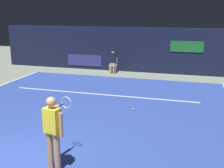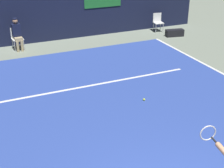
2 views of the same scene
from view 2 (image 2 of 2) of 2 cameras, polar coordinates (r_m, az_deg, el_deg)
ground_plane at (r=8.80m, az=-3.53°, el=-5.86°), size 32.10×32.10×0.00m
court_surface at (r=8.80m, az=-3.53°, el=-5.83°), size 10.49×10.67×0.01m
line_service at (r=10.36m, az=-7.19°, el=-0.91°), size 8.18×0.10×0.01m
back_wall at (r=14.89m, az=-13.75°, el=11.84°), size 16.26×0.33×2.60m
line_judge_on_chair at (r=14.14m, az=-16.10°, el=8.33°), size 0.48×0.56×1.32m
courtside_chair_near at (r=16.50m, az=7.94°, el=10.70°), size 0.50×0.48×0.88m
tennis_ball at (r=9.65m, az=5.57°, el=-2.68°), size 0.07×0.07×0.07m
equipment_bag at (r=15.90m, az=10.77°, el=8.67°), size 0.88×0.46×0.32m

